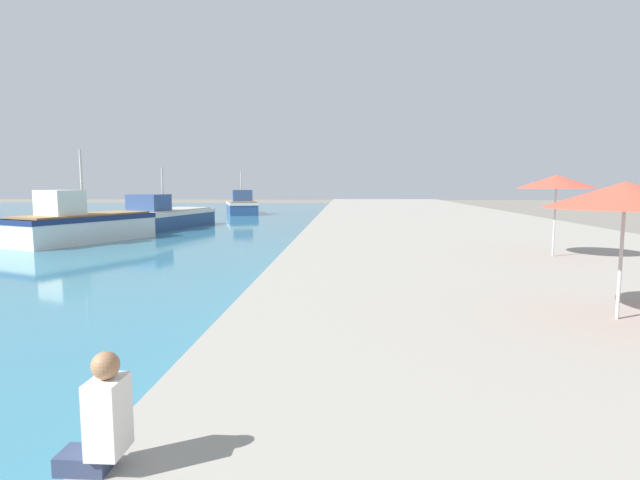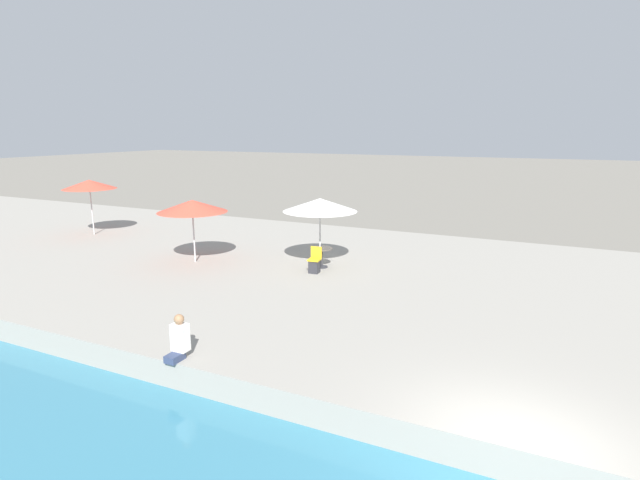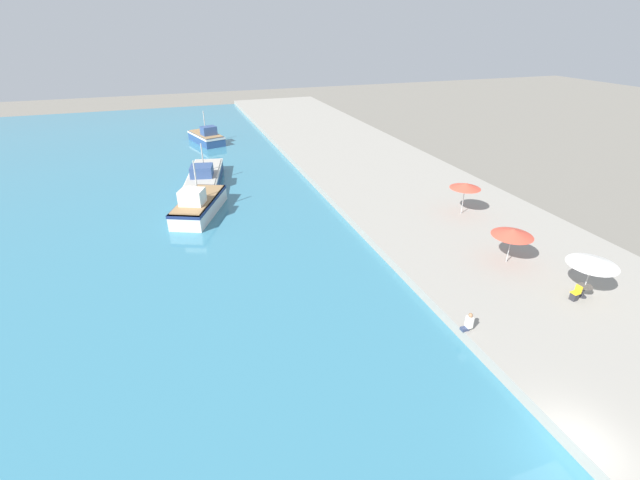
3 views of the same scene
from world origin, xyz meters
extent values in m
cube|color=gray|center=(8.00, 37.00, 0.34)|extent=(16.00, 90.00, 0.67)
cube|color=silver|center=(-11.35, 28.26, 0.72)|extent=(5.35, 7.67, 1.36)
cube|color=navy|center=(-11.35, 28.26, 1.28)|extent=(5.43, 7.76, 0.25)
cube|color=#99754C|center=(-11.35, 28.26, 1.45)|extent=(4.92, 7.06, 0.10)
cube|color=silver|center=(-11.86, 27.11, 2.11)|extent=(2.34, 2.20, 1.22)
cylinder|color=#B7B2A8|center=(-11.35, 28.26, 3.13)|extent=(0.12, 0.12, 3.27)
cube|color=navy|center=(-10.12, 36.20, 0.63)|extent=(4.73, 9.58, 1.17)
cube|color=silver|center=(-10.12, 36.20, 1.09)|extent=(4.81, 9.68, 0.25)
cube|color=#ADA89E|center=(-10.12, 36.20, 1.26)|extent=(4.35, 8.81, 0.10)
cube|color=#334C7F|center=(-10.45, 34.62, 1.84)|extent=(2.42, 2.39, 1.05)
cylinder|color=#B7B2A8|center=(-10.12, 36.20, 2.71)|extent=(0.12, 0.12, 2.81)
cube|color=navy|center=(-8.33, 52.66, 0.65)|extent=(4.42, 7.04, 1.22)
cube|color=silver|center=(-8.33, 52.66, 1.13)|extent=(4.49, 7.12, 0.25)
cube|color=#99754C|center=(-8.33, 52.66, 1.31)|extent=(4.07, 6.47, 0.10)
cube|color=#334C7F|center=(-8.00, 51.56, 1.90)|extent=(2.18, 1.91, 1.09)
cylinder|color=#B7B2A8|center=(-8.33, 52.66, 2.81)|extent=(0.12, 0.12, 2.92)
cylinder|color=#B7B7B7|center=(6.99, 12.10, 1.72)|extent=(0.06, 0.06, 2.09)
cone|color=#E04C38|center=(6.99, 12.10, 2.84)|extent=(2.62, 2.62, 0.46)
cylinder|color=#B7B7B7|center=(8.98, 19.85, 1.85)|extent=(0.06, 0.06, 2.36)
cone|color=#E04C38|center=(8.98, 19.85, 3.10)|extent=(2.46, 2.46, 0.43)
cube|color=#333D5B|center=(0.11, 7.08, 0.75)|extent=(0.42, 0.28, 0.16)
cube|color=silver|center=(0.32, 7.08, 1.14)|extent=(0.26, 0.36, 0.63)
sphere|color=#9E704C|center=(0.32, 7.08, 1.57)|extent=(0.23, 0.23, 0.23)
camera|label=1|loc=(2.26, 3.30, 3.02)|focal=28.00mm
camera|label=2|loc=(-7.67, -0.14, 5.66)|focal=28.00mm
camera|label=3|loc=(-12.63, -6.98, 14.88)|focal=24.00mm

